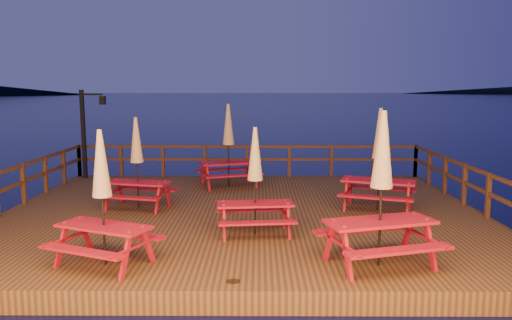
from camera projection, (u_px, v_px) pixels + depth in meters
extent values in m
plane|color=black|center=(243.00, 226.00, 12.66)|extent=(500.00, 500.00, 0.00)
cube|color=#3F2214|center=(243.00, 218.00, 12.63)|extent=(12.00, 10.00, 0.40)
cylinder|color=#362111|center=(86.00, 197.00, 17.29)|extent=(0.24, 0.24, 1.40)
cylinder|color=#362111|center=(247.00, 198.00, 17.25)|extent=(0.24, 0.24, 1.40)
cylinder|color=#362111|center=(409.00, 198.00, 17.22)|extent=(0.24, 0.24, 1.40)
cube|color=#362111|center=(247.00, 147.00, 17.24)|extent=(11.70, 0.06, 0.09)
cube|color=#362111|center=(247.00, 159.00, 17.31)|extent=(11.70, 0.06, 0.09)
cube|color=#362111|center=(113.00, 161.00, 17.34)|extent=(0.10, 0.10, 1.10)
cube|color=#362111|center=(247.00, 161.00, 17.32)|extent=(0.10, 0.10, 1.10)
cube|color=#362111|center=(382.00, 161.00, 17.29)|extent=(0.10, 0.10, 1.10)
cube|color=#362111|center=(9.00, 170.00, 12.48)|extent=(0.06, 9.70, 0.09)
cube|color=#362111|center=(10.00, 187.00, 12.55)|extent=(0.06, 9.70, 0.09)
cube|color=#362111|center=(11.00, 189.00, 12.55)|extent=(0.10, 0.10, 1.10)
cube|color=#362111|center=(69.00, 165.00, 16.39)|extent=(0.10, 0.10, 1.10)
cube|color=#362111|center=(477.00, 170.00, 12.41)|extent=(0.06, 9.70, 0.09)
cube|color=#362111|center=(476.00, 188.00, 12.47)|extent=(0.06, 9.70, 0.09)
cube|color=#362111|center=(476.00, 190.00, 12.48)|extent=(0.10, 0.10, 1.10)
cube|color=#362111|center=(425.00, 165.00, 16.32)|extent=(0.10, 0.10, 1.10)
cube|color=black|center=(83.00, 134.00, 16.91)|extent=(0.12, 0.12, 3.00)
cube|color=black|center=(92.00, 94.00, 16.71)|extent=(0.70, 0.06, 0.06)
cube|color=black|center=(103.00, 100.00, 16.74)|extent=(0.18, 0.18, 0.28)
sphere|color=#FFAF66|center=(103.00, 100.00, 16.74)|extent=(0.14, 0.14, 0.14)
cube|color=maroon|center=(380.00, 222.00, 8.66)|extent=(2.03, 1.24, 0.05)
cube|color=maroon|center=(362.00, 229.00, 9.31)|extent=(1.90, 0.82, 0.05)
cube|color=maroon|center=(399.00, 250.00, 8.10)|extent=(1.90, 0.82, 0.05)
cube|color=maroon|center=(329.00, 241.00, 8.83)|extent=(0.09, 0.12, 0.79)
cube|color=maroon|center=(347.00, 254.00, 8.17)|extent=(0.09, 0.12, 0.79)
cube|color=maroon|center=(408.00, 234.00, 9.26)|extent=(0.09, 0.12, 0.79)
cube|color=maroon|center=(430.00, 246.00, 8.60)|extent=(0.09, 0.12, 0.79)
cylinder|color=black|center=(381.00, 192.00, 8.58)|extent=(0.05, 0.05, 2.64)
cone|color=#99785E|center=(383.00, 149.00, 8.47)|extent=(0.38, 0.38, 1.32)
sphere|color=black|center=(384.00, 113.00, 8.38)|extent=(0.07, 0.07, 0.07)
cube|color=maroon|center=(138.00, 183.00, 12.72)|extent=(1.75, 1.00, 0.05)
cube|color=maroon|center=(148.00, 189.00, 13.28)|extent=(1.66, 0.62, 0.05)
cube|color=maroon|center=(128.00, 198.00, 12.23)|extent=(1.66, 0.62, 0.05)
cube|color=maroon|center=(120.00, 192.00, 13.22)|extent=(0.07, 0.10, 0.68)
cube|color=maroon|center=(108.00, 197.00, 12.64)|extent=(0.07, 0.10, 0.68)
cube|color=maroon|center=(168.00, 195.00, 12.90)|extent=(0.07, 0.10, 0.68)
cube|color=maroon|center=(158.00, 200.00, 12.32)|extent=(0.07, 0.10, 0.68)
cylinder|color=black|center=(137.00, 165.00, 12.65)|extent=(0.04, 0.04, 2.28)
cone|color=#99785E|center=(136.00, 140.00, 12.56)|extent=(0.33, 0.33, 1.14)
sphere|color=black|center=(135.00, 119.00, 12.48)|extent=(0.06, 0.06, 0.06)
cube|color=maroon|center=(229.00, 163.00, 15.55)|extent=(1.94, 1.27, 0.05)
cube|color=maroon|center=(224.00, 169.00, 16.15)|extent=(1.80, 0.87, 0.05)
cube|color=maroon|center=(234.00, 176.00, 15.03)|extent=(1.80, 0.87, 0.05)
cube|color=maroon|center=(203.00, 174.00, 15.67)|extent=(0.09, 0.11, 0.75)
cube|color=maroon|center=(208.00, 178.00, 15.05)|extent=(0.09, 0.11, 0.75)
cube|color=maroon|center=(248.00, 172.00, 16.16)|extent=(0.09, 0.11, 0.75)
cube|color=maroon|center=(255.00, 175.00, 15.54)|extent=(0.09, 0.11, 0.75)
cylinder|color=black|center=(229.00, 147.00, 15.47)|extent=(0.04, 0.04, 2.51)
cone|color=#99785E|center=(228.00, 124.00, 15.37)|extent=(0.36, 0.36, 1.25)
sphere|color=black|center=(228.00, 105.00, 15.28)|extent=(0.07, 0.07, 0.07)
cube|color=maroon|center=(378.00, 181.00, 12.57)|extent=(1.94, 1.28, 0.05)
cube|color=maroon|center=(381.00, 188.00, 13.17)|extent=(1.80, 0.88, 0.05)
cube|color=maroon|center=(375.00, 198.00, 12.05)|extent=(1.80, 0.88, 0.05)
cube|color=maroon|center=(350.00, 191.00, 13.19)|extent=(0.09, 0.11, 0.75)
cube|color=maroon|center=(346.00, 196.00, 12.57)|extent=(0.09, 0.11, 0.75)
cube|color=maroon|center=(410.00, 195.00, 12.67)|extent=(0.09, 0.11, 0.75)
cube|color=maroon|center=(408.00, 201.00, 12.06)|extent=(0.09, 0.11, 0.75)
cylinder|color=black|center=(379.00, 161.00, 12.50)|extent=(0.04, 0.04, 2.51)
cone|color=#99785E|center=(380.00, 133.00, 12.39)|extent=(0.36, 0.36, 1.26)
sphere|color=black|center=(381.00, 110.00, 12.31)|extent=(0.07, 0.07, 0.07)
cube|color=maroon|center=(255.00, 204.00, 10.50)|extent=(1.65, 0.79, 0.04)
cube|color=maroon|center=(253.00, 210.00, 11.07)|extent=(1.61, 0.41, 0.04)
cube|color=maroon|center=(258.00, 223.00, 10.02)|extent=(1.61, 0.41, 0.04)
cube|color=maroon|center=(223.00, 216.00, 10.77)|extent=(0.06, 0.09, 0.67)
cube|color=maroon|center=(224.00, 224.00, 10.20)|extent=(0.06, 0.09, 0.67)
cube|color=maroon|center=(284.00, 215.00, 10.90)|extent=(0.06, 0.09, 0.67)
cube|color=maroon|center=(288.00, 222.00, 10.33)|extent=(0.06, 0.09, 0.67)
cylinder|color=black|center=(255.00, 183.00, 10.44)|extent=(0.04, 0.04, 2.22)
cone|color=#99785E|center=(255.00, 154.00, 10.35)|extent=(0.32, 0.32, 1.11)
sphere|color=black|center=(255.00, 129.00, 10.27)|extent=(0.06, 0.06, 0.06)
cube|color=maroon|center=(104.00, 226.00, 8.70)|extent=(1.79, 1.26, 0.05)
cube|color=maroon|center=(125.00, 233.00, 9.25)|extent=(1.64, 0.90, 0.05)
cube|color=maroon|center=(82.00, 251.00, 8.24)|extent=(1.64, 0.90, 0.05)
cube|color=maroon|center=(86.00, 236.00, 9.31)|extent=(0.09, 0.11, 0.70)
cube|color=maroon|center=(61.00, 246.00, 8.75)|extent=(0.09, 0.11, 0.70)
cube|color=maroon|center=(148.00, 246.00, 8.75)|extent=(0.09, 0.11, 0.70)
cube|color=maroon|center=(126.00, 256.00, 8.20)|extent=(0.09, 0.11, 0.70)
cylinder|color=black|center=(103.00, 200.00, 8.63)|extent=(0.04, 0.04, 2.32)
cone|color=#99785E|center=(101.00, 163.00, 8.54)|extent=(0.33, 0.33, 1.16)
sphere|color=black|center=(99.00, 132.00, 8.46)|extent=(0.07, 0.07, 0.07)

